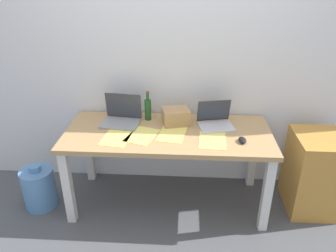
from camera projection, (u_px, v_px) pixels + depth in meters
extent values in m
plane|color=#515459|center=(168.00, 200.00, 3.07)|extent=(8.00, 8.00, 0.00)
cube|color=white|center=(171.00, 51.00, 2.88)|extent=(5.20, 0.08, 2.60)
cube|color=tan|center=(168.00, 133.00, 2.76)|extent=(1.73, 0.74, 0.04)
cube|color=silver|center=(68.00, 188.00, 2.68)|extent=(0.07, 0.07, 0.69)
cube|color=silver|center=(267.00, 195.00, 2.59)|extent=(0.07, 0.07, 0.69)
cube|color=silver|center=(89.00, 149.00, 3.24)|extent=(0.07, 0.07, 0.69)
cube|color=silver|center=(253.00, 154.00, 3.15)|extent=(0.07, 0.07, 0.69)
cube|color=gray|center=(120.00, 124.00, 2.86)|extent=(0.35, 0.26, 0.02)
cube|color=#333842|center=(123.00, 106.00, 2.90)|extent=(0.32, 0.07, 0.23)
cube|color=silver|center=(216.00, 127.00, 2.80)|extent=(0.32, 0.26, 0.02)
cube|color=#333842|center=(214.00, 110.00, 2.85)|extent=(0.29, 0.10, 0.20)
cylinder|color=#1E5123|center=(148.00, 110.00, 2.92)|extent=(0.06, 0.06, 0.19)
cylinder|color=#1E5123|center=(148.00, 96.00, 2.86)|extent=(0.02, 0.02, 0.07)
cylinder|color=#B21E19|center=(147.00, 92.00, 2.84)|extent=(0.03, 0.03, 0.01)
ellipsoid|color=black|center=(242.00, 140.00, 2.57)|extent=(0.07, 0.11, 0.03)
cube|color=tan|center=(176.00, 116.00, 2.85)|extent=(0.26, 0.24, 0.14)
cube|color=#F4E06B|center=(116.00, 138.00, 2.64)|extent=(0.25, 0.32, 0.00)
cube|color=#F4E06B|center=(142.00, 135.00, 2.68)|extent=(0.29, 0.35, 0.00)
cube|color=#F4E06B|center=(212.00, 140.00, 2.61)|extent=(0.23, 0.31, 0.00)
cube|color=#F4E06B|center=(172.00, 134.00, 2.70)|extent=(0.26, 0.33, 0.00)
cylinder|color=#598CC6|center=(39.00, 188.00, 2.93)|extent=(0.29, 0.29, 0.37)
cylinder|color=#598CC6|center=(35.00, 168.00, 2.84)|extent=(0.10, 0.10, 0.05)
cube|color=#C68938|center=(313.00, 173.00, 2.85)|extent=(0.40, 0.48, 0.71)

